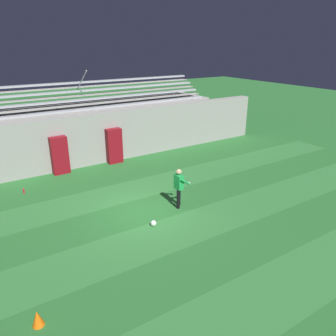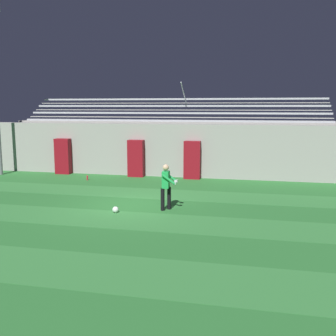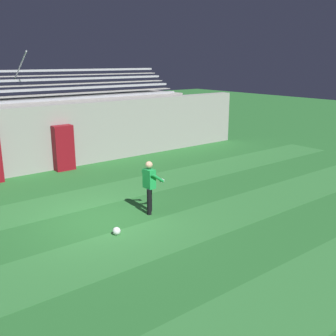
# 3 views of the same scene
# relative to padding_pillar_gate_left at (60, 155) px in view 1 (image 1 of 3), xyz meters

# --- Properties ---
(ground_plane) EXTENTS (80.00, 80.00, 0.00)m
(ground_plane) POSITION_rel_padding_pillar_gate_left_xyz_m (1.51, -5.95, -0.98)
(ground_plane) COLOR #286B2D
(turf_stripe_near) EXTENTS (28.00, 2.02, 0.01)m
(turf_stripe_near) POSITION_rel_padding_pillar_gate_left_xyz_m (1.51, -11.95, -0.98)
(turf_stripe_near) COLOR #337A38
(turf_stripe_near) RESTS_ON ground
(turf_stripe_mid) EXTENTS (28.00, 2.02, 0.01)m
(turf_stripe_mid) POSITION_rel_padding_pillar_gate_left_xyz_m (1.51, -7.91, -0.98)
(turf_stripe_mid) COLOR #337A38
(turf_stripe_mid) RESTS_ON ground
(turf_stripe_far) EXTENTS (28.00, 2.02, 0.01)m
(turf_stripe_far) POSITION_rel_padding_pillar_gate_left_xyz_m (1.51, -3.87, -0.98)
(turf_stripe_far) COLOR #337A38
(turf_stripe_far) RESTS_ON ground
(back_wall) EXTENTS (24.00, 0.60, 2.80)m
(back_wall) POSITION_rel_padding_pillar_gate_left_xyz_m (1.51, 0.55, 0.42)
(back_wall) COLOR #999691
(back_wall) RESTS_ON ground
(padding_pillar_gate_left) EXTENTS (0.84, 0.44, 1.96)m
(padding_pillar_gate_left) POSITION_rel_padding_pillar_gate_left_xyz_m (0.00, 0.00, 0.00)
(padding_pillar_gate_left) COLOR maroon
(padding_pillar_gate_left) RESTS_ON ground
(padding_pillar_gate_right) EXTENTS (0.84, 0.44, 1.96)m
(padding_pillar_gate_right) POSITION_rel_padding_pillar_gate_left_xyz_m (3.03, 0.00, 0.00)
(padding_pillar_gate_right) COLOR maroon
(padding_pillar_gate_right) RESTS_ON ground
(bleacher_stand) EXTENTS (18.00, 3.35, 5.03)m
(bleacher_stand) POSITION_rel_padding_pillar_gate_left_xyz_m (1.51, 2.54, 0.52)
(bleacher_stand) COLOR #999691
(bleacher_stand) RESTS_ON ground
(goalkeeper) EXTENTS (0.57, 0.59, 1.67)m
(goalkeeper) POSITION_rel_padding_pillar_gate_left_xyz_m (3.07, -6.36, -0.03)
(goalkeeper) COLOR black
(goalkeeper) RESTS_ON ground
(soccer_ball) EXTENTS (0.22, 0.22, 0.22)m
(soccer_ball) POSITION_rel_padding_pillar_gate_left_xyz_m (1.40, -7.13, -0.87)
(soccer_ball) COLOR white
(soccer_ball) RESTS_ON ground
(traffic_cone) EXTENTS (0.30, 0.30, 0.42)m
(traffic_cone) POSITION_rel_padding_pillar_gate_left_xyz_m (-3.27, -9.59, -0.77)
(traffic_cone) COLOR orange
(traffic_cone) RESTS_ON ground
(water_bottle) EXTENTS (0.07, 0.07, 0.24)m
(water_bottle) POSITION_rel_padding_pillar_gate_left_xyz_m (-2.14, -1.54, -0.86)
(water_bottle) COLOR red
(water_bottle) RESTS_ON ground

